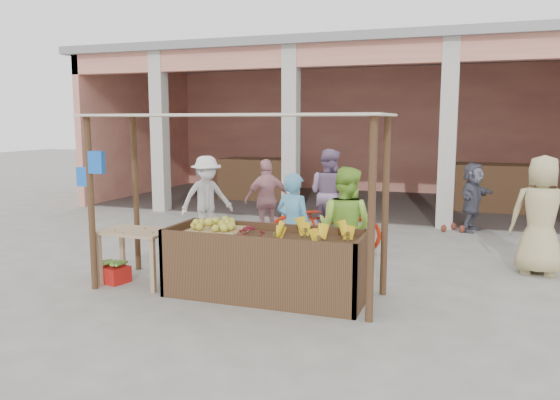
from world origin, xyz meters
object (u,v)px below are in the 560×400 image
at_px(fruit_stall, 265,267).
at_px(vendor_blue, 294,223).
at_px(red_crate, 113,274).
at_px(motorcycle, 325,223).
at_px(vendor_green, 345,224).
at_px(side_table, 136,240).

bearing_deg(fruit_stall, vendor_blue, 82.68).
relative_size(red_crate, motorcycle, 0.22).
bearing_deg(vendor_blue, motorcycle, -74.14).
height_order(red_crate, motorcycle, motorcycle).
bearing_deg(motorcycle, vendor_green, -168.55).
relative_size(side_table, vendor_blue, 0.58).
bearing_deg(red_crate, motorcycle, 63.26).
height_order(side_table, vendor_green, vendor_green).
bearing_deg(vendor_green, fruit_stall, 54.10).
bearing_deg(red_crate, vendor_green, 29.91).
xyz_separation_m(vendor_green, motorcycle, (-0.77, 1.88, -0.36)).
xyz_separation_m(red_crate, motorcycle, (2.44, 2.74, 0.42)).
bearing_deg(fruit_stall, motorcycle, 87.36).
relative_size(vendor_green, motorcycle, 0.87).
distance_m(fruit_stall, vendor_green, 1.26).
bearing_deg(vendor_blue, red_crate, 37.85).
height_order(red_crate, vendor_green, vendor_green).
bearing_deg(vendor_blue, side_table, 40.86).
xyz_separation_m(side_table, vendor_green, (2.80, 0.82, 0.25)).
height_order(vendor_blue, motorcycle, vendor_blue).
distance_m(red_crate, motorcycle, 3.69).
bearing_deg(vendor_blue, fruit_stall, 98.89).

